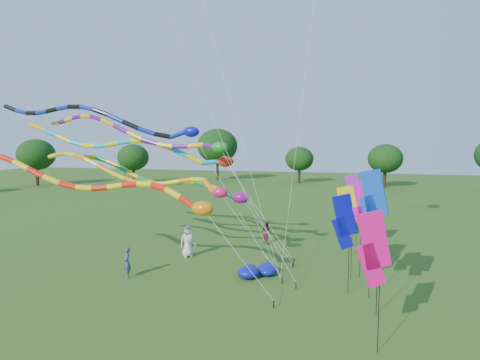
% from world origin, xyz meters
% --- Properties ---
extents(ground, '(160.00, 160.00, 0.00)m').
position_xyz_m(ground, '(0.00, 0.00, 0.00)').
color(ground, '#2B5A18').
rests_on(ground, ground).
extents(tree_ring, '(122.87, 120.26, 9.61)m').
position_xyz_m(tree_ring, '(-2.60, 5.20, 5.57)').
color(tree_ring, '#382314').
rests_on(tree_ring, ground).
extents(tube_kite_red, '(14.75, 1.41, 6.81)m').
position_xyz_m(tube_kite_red, '(-4.79, 1.98, 4.62)').
color(tube_kite_red, black).
rests_on(tube_kite_red, ground).
extents(tube_kite_orange, '(14.07, 1.53, 6.76)m').
position_xyz_m(tube_kite_orange, '(-4.81, 5.04, 4.89)').
color(tube_kite_orange, black).
rests_on(tube_kite_orange, ground).
extents(tube_kite_purple, '(16.16, 4.07, 9.04)m').
position_xyz_m(tube_kite_purple, '(-5.52, 5.57, 7.20)').
color(tube_kite_purple, black).
rests_on(tube_kite_purple, ground).
extents(tube_kite_blue, '(17.03, 1.16, 9.74)m').
position_xyz_m(tube_kite_blue, '(-7.90, 6.41, 8.01)').
color(tube_kite_blue, black).
rests_on(tube_kite_blue, ground).
extents(tube_kite_cyan, '(15.53, 1.47, 8.44)m').
position_xyz_m(tube_kite_cyan, '(-5.51, 6.14, 6.37)').
color(tube_kite_cyan, black).
rests_on(tube_kite_cyan, ground).
extents(tube_kite_green, '(14.20, 2.55, 6.48)m').
position_xyz_m(tube_kite_green, '(-4.42, 7.85, 4.33)').
color(tube_kite_green, black).
rests_on(tube_kite_green, ground).
extents(banner_pole_green, '(1.14, 0.39, 4.70)m').
position_xyz_m(banner_pole_green, '(5.92, 6.00, 3.43)').
color(banner_pole_green, black).
rests_on(banner_pole_green, ground).
extents(banner_pole_violet, '(1.16, 0.10, 4.87)m').
position_xyz_m(banner_pole_violet, '(5.80, 10.42, 3.60)').
color(banner_pole_violet, black).
rests_on(banner_pole_violet, ground).
extents(banner_pole_blue_b, '(1.11, 0.50, 5.74)m').
position_xyz_m(banner_pole_blue_b, '(6.45, 1.72, 4.46)').
color(banner_pole_blue_b, black).
rests_on(banner_pole_blue_b, ground).
extents(banner_pole_orange, '(1.16, 0.26, 4.65)m').
position_xyz_m(banner_pole_orange, '(5.50, 5.78, 3.39)').
color(banner_pole_orange, black).
rests_on(banner_pole_orange, ground).
extents(banner_pole_magenta_a, '(1.13, 0.43, 4.63)m').
position_xyz_m(banner_pole_magenta_a, '(6.31, -1.42, 3.37)').
color(banner_pole_magenta_a, black).
rests_on(banner_pole_magenta_a, ground).
extents(banner_pole_magenta_b, '(1.16, 0.22, 5.10)m').
position_xyz_m(banner_pole_magenta_b, '(6.24, 3.41, 3.83)').
color(banner_pole_magenta_b, black).
rests_on(banner_pole_magenta_b, ground).
extents(banner_pole_blue_a, '(1.14, 0.41, 4.52)m').
position_xyz_m(banner_pole_blue_a, '(5.37, 3.49, 3.26)').
color(banner_pole_blue_a, black).
rests_on(banner_pole_blue_a, ground).
extents(blue_nylon_heap, '(1.95, 1.90, 0.57)m').
position_xyz_m(blue_nylon_heap, '(1.13, 4.99, 0.25)').
color(blue_nylon_heap, '#0C15A6').
rests_on(blue_nylon_heap, ground).
extents(person_a, '(1.08, 1.03, 1.86)m').
position_xyz_m(person_a, '(-3.57, 7.23, 0.93)').
color(person_a, silver).
rests_on(person_a, ground).
extents(person_b, '(0.62, 0.68, 1.55)m').
position_xyz_m(person_b, '(-5.04, 2.94, 0.78)').
color(person_b, '#414C5B').
rests_on(person_b, ground).
extents(person_c, '(0.94, 0.97, 1.57)m').
position_xyz_m(person_c, '(0.30, 11.60, 0.79)').
color(person_c, maroon).
rests_on(person_c, ground).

